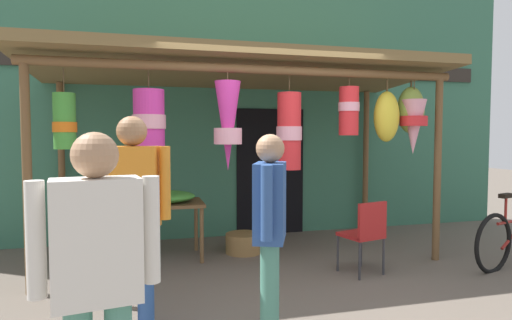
% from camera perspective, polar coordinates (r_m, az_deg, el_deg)
% --- Properties ---
extents(ground_plane, '(30.00, 30.00, 0.00)m').
position_cam_1_polar(ground_plane, '(4.75, 3.24, -16.12)').
color(ground_plane, '#60564C').
extents(shop_facade, '(9.58, 0.29, 4.28)m').
position_cam_1_polar(shop_facade, '(6.83, -2.93, 7.97)').
color(shop_facade, '#387056').
rests_on(shop_facade, ground_plane).
extents(market_stall_canopy, '(5.19, 2.31, 2.55)m').
position_cam_1_polar(market_stall_canopy, '(5.49, -0.69, 9.83)').
color(market_stall_canopy, brown).
rests_on(market_stall_canopy, ground_plane).
extents(display_table, '(1.11, 0.70, 0.73)m').
position_cam_1_polar(display_table, '(5.59, -12.85, -6.41)').
color(display_table, brown).
rests_on(display_table, ground_plane).
extents(flower_heap_on_table, '(0.78, 0.55, 0.15)m').
position_cam_1_polar(flower_heap_on_table, '(5.52, -12.02, -4.82)').
color(flower_heap_on_table, green).
rests_on(flower_heap_on_table, display_table).
extents(folding_chair, '(0.49, 0.49, 0.84)m').
position_cam_1_polar(folding_chair, '(5.03, 14.40, -9.15)').
color(folding_chair, '#AD1E1E').
rests_on(folding_chair, ground_plane).
extents(wicker_basket_by_table, '(0.48, 0.48, 0.26)m').
position_cam_1_polar(wicker_basket_by_table, '(5.86, -1.67, -11.02)').
color(wicker_basket_by_table, olive).
rests_on(wicker_basket_by_table, ground_plane).
extents(vendor_in_orange, '(0.35, 0.56, 1.59)m').
position_cam_1_polar(vendor_in_orange, '(3.26, 1.88, -8.10)').
color(vendor_in_orange, '#4C8E7A').
rests_on(vendor_in_orange, ground_plane).
extents(customer_foreground, '(0.58, 0.31, 1.73)m').
position_cam_1_polar(customer_foreground, '(3.51, -16.08, -5.86)').
color(customer_foreground, '#2D5193').
rests_on(customer_foreground, ground_plane).
extents(shopper_by_bananas, '(0.59, 0.28, 1.59)m').
position_cam_1_polar(shopper_by_bananas, '(2.22, -20.41, -13.69)').
color(shopper_by_bananas, '#4C8E7A').
rests_on(shopper_by_bananas, ground_plane).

